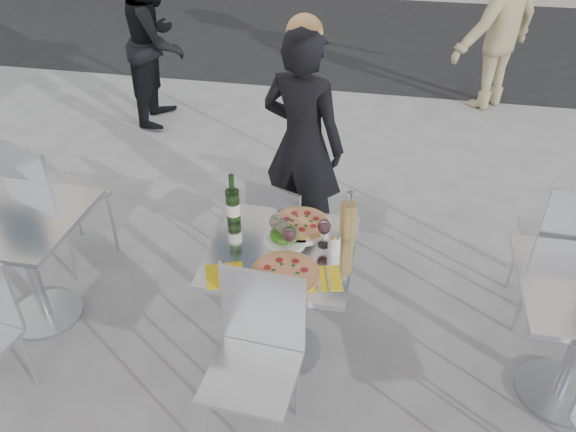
% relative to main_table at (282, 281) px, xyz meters
% --- Properties ---
extents(ground, '(80.00, 80.00, 0.00)m').
position_rel_main_table_xyz_m(ground, '(0.00, 0.00, -0.54)').
color(ground, slate).
extents(street_asphalt, '(24.00, 5.00, 0.00)m').
position_rel_main_table_xyz_m(street_asphalt, '(0.00, 6.50, -0.54)').
color(street_asphalt, black).
rests_on(street_asphalt, ground).
extents(main_table, '(0.72, 0.72, 0.75)m').
position_rel_main_table_xyz_m(main_table, '(0.00, 0.00, 0.00)').
color(main_table, '#B7BABF').
rests_on(main_table, ground).
extents(side_table_left, '(0.72, 0.72, 0.75)m').
position_rel_main_table_xyz_m(side_table_left, '(-1.50, 0.00, 0.00)').
color(side_table_left, '#B7BABF').
rests_on(side_table_left, ground).
extents(chair_far, '(0.48, 0.49, 0.82)m').
position_rel_main_table_xyz_m(chair_far, '(-0.12, 0.56, -0.06)').
color(chair_far, silver).
rests_on(chair_far, ground).
extents(chair_near, '(0.43, 0.44, 0.89)m').
position_rel_main_table_xyz_m(chair_near, '(-0.02, -0.47, -0.01)').
color(chair_near, silver).
rests_on(chair_near, ground).
extents(side_chair_lfar, '(0.57, 0.57, 0.97)m').
position_rel_main_table_xyz_m(side_chair_lfar, '(-1.63, 0.50, 0.03)').
color(side_chair_lfar, silver).
rests_on(side_chair_lfar, ground).
extents(side_chair_rfar, '(0.48, 0.49, 1.02)m').
position_rel_main_table_xyz_m(side_chair_rfar, '(1.53, 0.52, 0.07)').
color(side_chair_rfar, silver).
rests_on(side_chair_rfar, ground).
extents(woman_diner, '(0.66, 0.53, 1.58)m').
position_rel_main_table_xyz_m(woman_diner, '(-0.09, 1.06, 0.25)').
color(woman_diner, black).
rests_on(woman_diner, ground).
extents(pedestrian_a, '(0.67, 0.82, 1.59)m').
position_rel_main_table_xyz_m(pedestrian_a, '(-1.87, 2.92, 0.26)').
color(pedestrian_a, black).
rests_on(pedestrian_a, ground).
extents(pedestrian_b, '(1.27, 1.30, 1.79)m').
position_rel_main_table_xyz_m(pedestrian_b, '(1.42, 3.94, 0.36)').
color(pedestrian_b, '#998C62').
rests_on(pedestrian_b, ground).
extents(pizza_near, '(0.33, 0.33, 0.02)m').
position_rel_main_table_xyz_m(pizza_near, '(0.06, -0.19, 0.22)').
color(pizza_near, '#E1A957').
rests_on(pizza_near, main_table).
extents(pizza_far, '(0.33, 0.33, 0.03)m').
position_rel_main_table_xyz_m(pizza_far, '(0.06, 0.21, 0.23)').
color(pizza_far, white).
rests_on(pizza_far, main_table).
extents(salad_plate, '(0.22, 0.22, 0.09)m').
position_rel_main_table_xyz_m(salad_plate, '(0.00, 0.06, 0.25)').
color(salad_plate, white).
rests_on(salad_plate, main_table).
extents(wine_bottle, '(0.07, 0.08, 0.29)m').
position_rel_main_table_xyz_m(wine_bottle, '(-0.30, 0.18, 0.32)').
color(wine_bottle, '#295620').
rests_on(wine_bottle, main_table).
extents(carafe, '(0.08, 0.08, 0.29)m').
position_rel_main_table_xyz_m(carafe, '(0.31, 0.14, 0.33)').
color(carafe, '#E9C063').
rests_on(carafe, main_table).
extents(sugar_shaker, '(0.06, 0.06, 0.11)m').
position_rel_main_table_xyz_m(sugar_shaker, '(0.26, 0.03, 0.26)').
color(sugar_shaker, white).
rests_on(sugar_shaker, main_table).
extents(wineglass_white_a, '(0.07, 0.07, 0.16)m').
position_rel_main_table_xyz_m(wineglass_white_a, '(-0.05, 0.06, 0.32)').
color(wineglass_white_a, white).
rests_on(wineglass_white_a, main_table).
extents(wineglass_white_b, '(0.07, 0.07, 0.16)m').
position_rel_main_table_xyz_m(wineglass_white_b, '(-0.00, 0.04, 0.32)').
color(wineglass_white_b, white).
rests_on(wineglass_white_b, main_table).
extents(wineglass_red_a, '(0.07, 0.07, 0.16)m').
position_rel_main_table_xyz_m(wineglass_red_a, '(0.04, -0.02, 0.32)').
color(wineglass_red_a, white).
rests_on(wineglass_red_a, main_table).
extents(wineglass_red_b, '(0.07, 0.07, 0.16)m').
position_rel_main_table_xyz_m(wineglass_red_b, '(0.20, 0.07, 0.32)').
color(wineglass_red_b, white).
rests_on(wineglass_red_b, main_table).
extents(napkin_left, '(0.23, 0.23, 0.01)m').
position_rel_main_table_xyz_m(napkin_left, '(-0.22, -0.26, 0.21)').
color(napkin_left, yellow).
rests_on(napkin_left, main_table).
extents(napkin_right, '(0.22, 0.22, 0.01)m').
position_rel_main_table_xyz_m(napkin_right, '(0.23, -0.19, 0.21)').
color(napkin_right, yellow).
rests_on(napkin_right, main_table).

